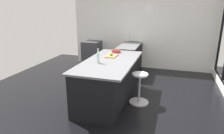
{
  "coord_description": "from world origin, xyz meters",
  "views": [
    {
      "loc": [
        4.1,
        1.09,
        2.13
      ],
      "look_at": [
        0.01,
        -0.18,
        0.81
      ],
      "focal_mm": 32.17,
      "sensor_mm": 36.0,
      "label": 1
    }
  ],
  "objects": [
    {
      "name": "cutting_board",
      "position": [
        -0.38,
        -0.31,
        0.96
      ],
      "size": [
        0.36,
        0.24,
        0.02
      ],
      "primitive_type": "cube",
      "color": "olive",
      "rests_on": "kitchen_island"
    },
    {
      "name": "stool_by_window",
      "position": [
        -0.03,
        0.45,
        0.33
      ],
      "size": [
        0.44,
        0.44,
        0.7
      ],
      "color": "#B7B7BC",
      "rests_on": "ground_plane"
    },
    {
      "name": "apple_yellow",
      "position": [
        -0.44,
        -0.35,
        1.01
      ],
      "size": [
        0.07,
        0.07,
        0.07
      ],
      "primitive_type": "sphere",
      "color": "gold",
      "rests_on": "cutting_board"
    },
    {
      "name": "interior_partition_left",
      "position": [
        -2.86,
        0.0,
        1.42
      ],
      "size": [
        0.15,
        4.86,
        2.84
      ],
      "color": "silver",
      "rests_on": "ground_plane"
    },
    {
      "name": "apple_green",
      "position": [
        -0.36,
        -0.31,
        1.01
      ],
      "size": [
        0.07,
        0.07,
        0.07
      ],
      "primitive_type": "sphere",
      "color": "#609E2D",
      "rests_on": "cutting_board"
    },
    {
      "name": "fruit_bowl",
      "position": [
        -0.83,
        -0.33,
        0.99
      ],
      "size": [
        0.23,
        0.23,
        0.07
      ],
      "color": "#993833",
      "rests_on": "kitchen_island"
    },
    {
      "name": "sink_cabinet",
      "position": [
        -2.51,
        -0.23,
        0.47
      ],
      "size": [
        2.26,
        0.6,
        1.2
      ],
      "color": "black",
      "rests_on": "ground_plane"
    },
    {
      "name": "water_bottle",
      "position": [
        0.26,
        -0.4,
        1.07
      ],
      "size": [
        0.06,
        0.06,
        0.31
      ],
      "color": "silver",
      "rests_on": "kitchen_island"
    },
    {
      "name": "oven_range",
      "position": [
        -2.51,
        -1.71,
        0.45
      ],
      "size": [
        0.6,
        0.61,
        0.89
      ],
      "color": "#38383D",
      "rests_on": "ground_plane"
    },
    {
      "name": "kitchen_island",
      "position": [
        0.01,
        -0.27,
        0.48
      ],
      "size": [
        2.24,
        1.09,
        0.95
      ],
      "color": "black",
      "rests_on": "ground_plane"
    },
    {
      "name": "ground_plane",
      "position": [
        0.0,
        0.0,
        0.0
      ],
      "size": [
        7.43,
        7.43,
        0.0
      ],
      "primitive_type": "plane",
      "color": "black"
    }
  ]
}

